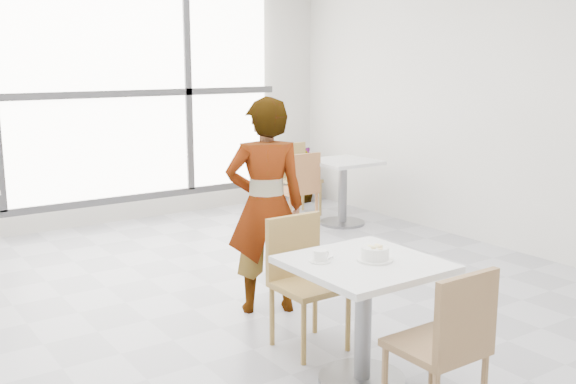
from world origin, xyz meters
TOP-DOWN VIEW (x-y plane):
  - floor at (0.00, 0.00)m, footprint 7.00×7.00m
  - wall_back at (0.00, 3.50)m, footprint 6.00×0.00m
  - wall_right at (3.00, 0.00)m, footprint 0.00×7.00m
  - window at (0.00, 3.44)m, footprint 4.60×0.07m
  - main_table at (-0.08, -1.19)m, footprint 0.80×0.80m
  - chair_near at (-0.07, -1.83)m, footprint 0.42×0.42m
  - chair_far at (-0.05, -0.54)m, footprint 0.42×0.42m
  - oatmeal_bowl at (-0.02, -1.21)m, footprint 0.21×0.21m
  - coffee_cup at (-0.29, -1.05)m, footprint 0.16×0.13m
  - person at (0.09, 0.12)m, footprint 0.70×0.60m
  - bg_table_right at (2.28, 1.89)m, footprint 0.70×0.70m
  - bg_chair_right_near at (1.73, 2.00)m, footprint 0.42×0.42m
  - bg_chair_right_far at (2.15, 2.63)m, footprint 0.42×0.42m
  - plant_right at (2.62, 3.20)m, footprint 0.43×0.43m

SIDE VIEW (x-z plane):
  - floor at x=0.00m, z-range 0.00..0.00m
  - plant_right at x=2.62m, z-range 0.00..0.75m
  - bg_table_right at x=2.28m, z-range 0.11..0.86m
  - chair_near at x=-0.07m, z-range 0.07..0.94m
  - chair_far at x=-0.05m, z-range 0.07..0.94m
  - bg_chair_right_near at x=1.73m, z-range 0.07..0.94m
  - bg_chair_right_far at x=2.15m, z-range 0.07..0.94m
  - main_table at x=-0.08m, z-range 0.15..0.90m
  - coffee_cup at x=-0.29m, z-range 0.75..0.81m
  - oatmeal_bowl at x=-0.02m, z-range 0.75..0.84m
  - person at x=0.09m, z-range 0.00..1.63m
  - window at x=0.00m, z-range 0.24..2.76m
  - wall_back at x=0.00m, z-range -1.50..4.50m
  - wall_right at x=3.00m, z-range -2.00..5.00m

